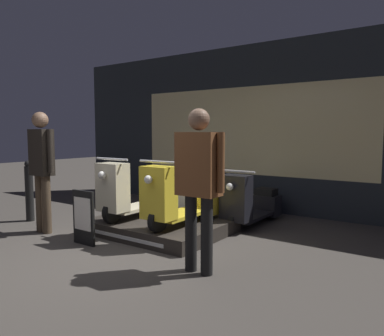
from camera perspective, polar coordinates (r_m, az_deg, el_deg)
The scene contains 11 objects.
ground_plane at distance 4.75m, azimuth -12.98°, elevation -13.34°, with size 30.00×30.00×0.00m, color #423D38.
shop_wall_back at distance 7.46m, azimuth 8.35°, elevation 6.00°, with size 8.83×0.09×3.20m.
display_platform at distance 5.78m, azimuth -4.78°, elevation -8.77°, with size 1.94×1.52×0.20m.
scooter_display_left at distance 5.93m, azimuth -8.47°, elevation -3.84°, with size 0.62×1.55×0.95m.
scooter_display_right at distance 5.37m, azimuth -1.70°, elevation -4.75°, with size 0.62×1.55×0.95m.
scooter_backrow_0 at distance 6.58m, azimuth 2.73°, elevation -4.63°, with size 0.62×1.55×0.95m.
scooter_backrow_1 at distance 6.21m, azimuth 8.88°, elevation -5.31°, with size 0.62×1.55×0.95m.
person_left_browsing at distance 6.04m, azimuth -21.92°, elevation 0.70°, with size 0.53×0.24×1.82m.
person_right_browsing at distance 3.97m, azimuth 1.04°, elevation -1.17°, with size 0.62×0.26×1.77m.
price_sign_board at distance 5.30m, azimuth -16.19°, elevation -7.24°, with size 0.40×0.04×0.74m.
street_bollard at distance 6.99m, azimuth -23.56°, elevation -3.22°, with size 0.13×0.13×1.05m.
Camera 1 is at (3.37, -2.98, 1.52)m, focal length 35.00 mm.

